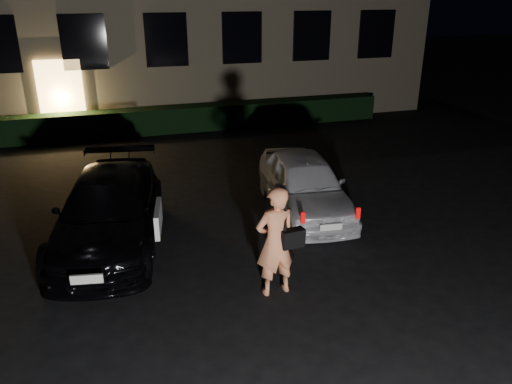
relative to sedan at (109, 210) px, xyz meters
name	(u,v)px	position (x,y,z in m)	size (l,w,h in m)	color
ground	(269,299)	(2.31, -2.79, -0.66)	(80.00, 80.00, 0.00)	black
hedge	(173,120)	(2.31, 7.71, -0.23)	(15.00, 0.70, 0.85)	black
sedan	(109,210)	(0.00, 0.00, 0.00)	(2.57, 4.76, 1.31)	black
hatch	(304,184)	(4.11, 0.24, -0.01)	(1.92, 3.90, 1.28)	silver
man	(276,241)	(2.48, -2.62, 0.27)	(0.80, 0.52, 1.85)	#EC8A5A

